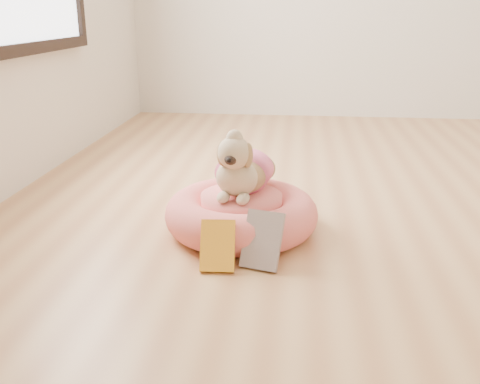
# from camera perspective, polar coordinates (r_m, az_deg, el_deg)

# --- Properties ---
(floor) EXTENTS (4.50, 4.50, 0.00)m
(floor) POSITION_cam_1_polar(r_m,az_deg,el_deg) (2.49, 20.59, -2.44)
(floor) COLOR tan
(floor) RESTS_ON ground
(pet_bed) EXTENTS (0.61, 0.61, 0.16)m
(pet_bed) POSITION_cam_1_polar(r_m,az_deg,el_deg) (2.15, 0.14, -2.34)
(pet_bed) COLOR #FF6D63
(pet_bed) RESTS_ON floor
(dog) EXTENTS (0.32, 0.42, 0.28)m
(dog) POSITION_cam_1_polar(r_m,az_deg,el_deg) (2.11, 0.20, 3.61)
(dog) COLOR olive
(dog) RESTS_ON pet_bed
(book_yellow) EXTENTS (0.13, 0.12, 0.17)m
(book_yellow) POSITION_cam_1_polar(r_m,az_deg,el_deg) (1.86, -2.40, -5.75)
(book_yellow) COLOR yellow
(book_yellow) RESTS_ON floor
(book_white) EXTENTS (0.16, 0.15, 0.19)m
(book_white) POSITION_cam_1_polar(r_m,az_deg,el_deg) (1.87, 2.40, -5.15)
(book_white) COLOR white
(book_white) RESTS_ON floor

